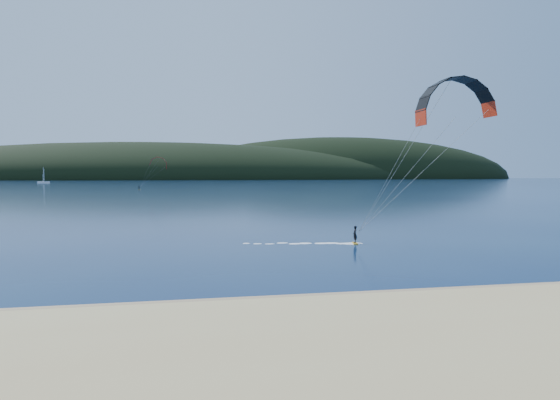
% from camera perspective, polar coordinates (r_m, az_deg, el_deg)
% --- Properties ---
extents(ground, '(1800.00, 1800.00, 0.00)m').
position_cam_1_polar(ground, '(20.47, -4.02, -15.70)').
color(ground, '#08193D').
rests_on(ground, ground).
extents(wet_sand, '(220.00, 2.50, 0.10)m').
position_cam_1_polar(wet_sand, '(24.74, -5.28, -12.27)').
color(wet_sand, '#937C55').
rests_on(wet_sand, ground).
extents(headland, '(1200.00, 310.00, 140.00)m').
position_cam_1_polar(headland, '(764.57, -10.60, 2.46)').
color(headland, black).
rests_on(headland, ground).
extents(kitesurfer_near, '(21.42, 8.19, 14.17)m').
position_cam_1_polar(kitesurfer_near, '(44.51, 19.46, 8.67)').
color(kitesurfer_near, gold).
rests_on(kitesurfer_near, ground).
extents(kitesurfer_far, '(13.46, 7.93, 14.41)m').
position_cam_1_polar(kitesurfer_far, '(217.10, -14.33, 3.97)').
color(kitesurfer_far, gold).
rests_on(kitesurfer_far, ground).
extents(sailboat, '(9.32, 5.86, 13.03)m').
position_cam_1_polar(sailboat, '(427.89, -26.32, 1.94)').
color(sailboat, white).
rests_on(sailboat, ground).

